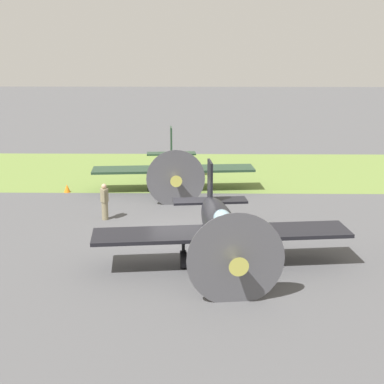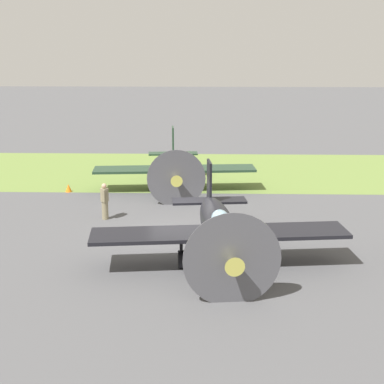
{
  "view_description": "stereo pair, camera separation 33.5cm",
  "coord_description": "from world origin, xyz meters",
  "px_view_note": "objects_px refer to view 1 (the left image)",
  "views": [
    {
      "loc": [
        -0.8,
        22.61,
        8.13
      ],
      "look_at": [
        -0.43,
        -2.59,
        1.27
      ],
      "focal_mm": 52.18,
      "sensor_mm": 36.0,
      "label": 1
    },
    {
      "loc": [
        -1.14,
        22.61,
        8.13
      ],
      "look_at": [
        -0.43,
        -2.59,
        1.27
      ],
      "focal_mm": 52.18,
      "sensor_mm": 36.0,
      "label": 2
    }
  ],
  "objects_px": {
    "ground_crew_chief": "(105,201)",
    "runway_marker_cone": "(67,188)",
    "airplane_wingman": "(173,166)",
    "airplane_lead": "(221,227)"
  },
  "relations": [
    {
      "from": "airplane_lead",
      "to": "airplane_wingman",
      "type": "distance_m",
      "value": 11.05
    },
    {
      "from": "ground_crew_chief",
      "to": "runway_marker_cone",
      "type": "relative_size",
      "value": 3.93
    },
    {
      "from": "airplane_lead",
      "to": "airplane_wingman",
      "type": "xyz_separation_m",
      "value": [
        2.28,
        -10.81,
        -0.08
      ]
    },
    {
      "from": "airplane_lead",
      "to": "ground_crew_chief",
      "type": "distance_m",
      "value": 7.42
    },
    {
      "from": "airplane_wingman",
      "to": "ground_crew_chief",
      "type": "height_order",
      "value": "airplane_wingman"
    },
    {
      "from": "airplane_wingman",
      "to": "runway_marker_cone",
      "type": "height_order",
      "value": "airplane_wingman"
    },
    {
      "from": "runway_marker_cone",
      "to": "ground_crew_chief",
      "type": "bearing_deg",
      "value": 121.16
    },
    {
      "from": "airplane_wingman",
      "to": "ground_crew_chief",
      "type": "relative_size",
      "value": 5.24
    },
    {
      "from": "ground_crew_chief",
      "to": "runway_marker_cone",
      "type": "height_order",
      "value": "ground_crew_chief"
    },
    {
      "from": "airplane_wingman",
      "to": "ground_crew_chief",
      "type": "distance_m",
      "value": 6.32
    }
  ]
}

